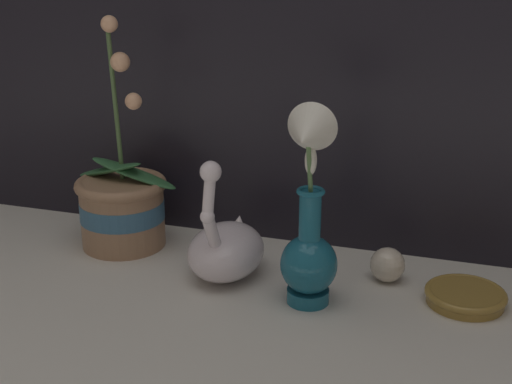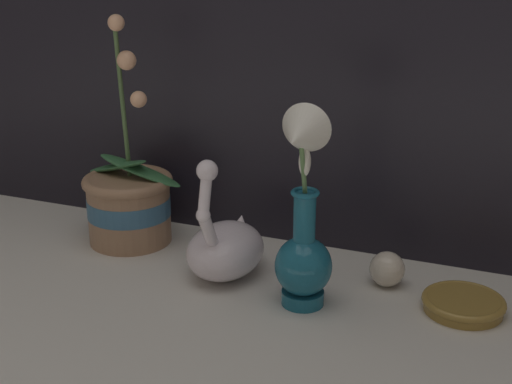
# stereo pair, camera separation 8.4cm
# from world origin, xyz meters

# --- Properties ---
(ground_plane) EXTENTS (2.80, 2.80, 0.00)m
(ground_plane) POSITION_xyz_m (0.00, 0.00, 0.00)
(ground_plane) COLOR beige
(orchid_potted_plant) EXTENTS (0.21, 0.17, 0.42)m
(orchid_potted_plant) POSITION_xyz_m (-0.30, 0.18, 0.08)
(orchid_potted_plant) COLOR #9E7556
(orchid_potted_plant) RESTS_ON ground_plane
(swan_figurine) EXTENTS (0.12, 0.19, 0.22)m
(swan_figurine) POSITION_xyz_m (-0.07, 0.11, 0.05)
(swan_figurine) COLOR white
(swan_figurine) RESTS_ON ground_plane
(blue_vase) EXTENTS (0.09, 0.11, 0.32)m
(blue_vase) POSITION_xyz_m (0.08, 0.05, 0.13)
(blue_vase) COLOR #195B75
(blue_vase) RESTS_ON ground_plane
(glass_sphere) EXTENTS (0.06, 0.06, 0.06)m
(glass_sphere) POSITION_xyz_m (0.19, 0.17, 0.03)
(glass_sphere) COLOR beige
(glass_sphere) RESTS_ON ground_plane
(amber_dish) EXTENTS (0.13, 0.13, 0.02)m
(amber_dish) POSITION_xyz_m (0.32, 0.13, 0.01)
(amber_dish) COLOR olive
(amber_dish) RESTS_ON ground_plane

